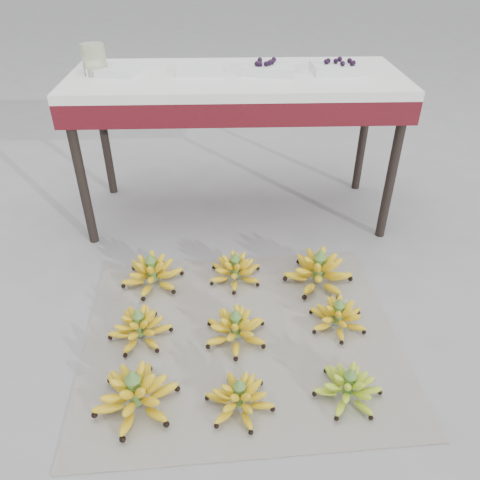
{
  "coord_description": "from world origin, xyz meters",
  "views": [
    {
      "loc": [
        0.04,
        -1.36,
        1.39
      ],
      "look_at": [
        0.1,
        0.31,
        0.25
      ],
      "focal_mm": 35.0,
      "sensor_mm": 36.0,
      "label": 1
    }
  ],
  "objects_px": {
    "bunch_mid_right": "(338,316)",
    "tray_far_left": "(115,70)",
    "bunch_front_center": "(239,397)",
    "vendor_table": "(236,92)",
    "bunch_front_right": "(348,387)",
    "bunch_back_right": "(319,271)",
    "bunch_back_center": "(235,270)",
    "tray_right": "(268,68)",
    "bunch_mid_left": "(140,327)",
    "bunch_mid_center": "(236,328)",
    "bunch_back_left": "(152,273)",
    "tray_far_right": "(338,68)",
    "glass_jar": "(94,59)",
    "tray_left": "(201,69)",
    "newspaper_mat": "(241,336)"
  },
  "relations": [
    {
      "from": "bunch_mid_right",
      "to": "tray_far_left",
      "type": "xyz_separation_m",
      "value": [
        -0.97,
        0.96,
        0.74
      ]
    },
    {
      "from": "bunch_front_center",
      "to": "vendor_table",
      "type": "distance_m",
      "value": 1.47
    },
    {
      "from": "bunch_front_right",
      "to": "bunch_mid_right",
      "type": "xyz_separation_m",
      "value": [
        0.04,
        0.35,
        0.0
      ]
    },
    {
      "from": "bunch_mid_right",
      "to": "bunch_back_right",
      "type": "height_order",
      "value": "bunch_back_right"
    },
    {
      "from": "bunch_back_center",
      "to": "tray_right",
      "type": "relative_size",
      "value": 1.12
    },
    {
      "from": "bunch_mid_left",
      "to": "bunch_mid_center",
      "type": "height_order",
      "value": "bunch_mid_center"
    },
    {
      "from": "bunch_mid_right",
      "to": "tray_right",
      "type": "distance_m",
      "value": 1.22
    },
    {
      "from": "bunch_mid_left",
      "to": "bunch_back_left",
      "type": "relative_size",
      "value": 0.88
    },
    {
      "from": "bunch_mid_center",
      "to": "tray_far_right",
      "type": "distance_m",
      "value": 1.36
    },
    {
      "from": "tray_far_right",
      "to": "glass_jar",
      "type": "distance_m",
      "value": 1.18
    },
    {
      "from": "bunch_back_right",
      "to": "bunch_back_left",
      "type": "bearing_deg",
      "value": -172.65
    },
    {
      "from": "glass_jar",
      "to": "tray_far_left",
      "type": "bearing_deg",
      "value": 2.27
    },
    {
      "from": "bunch_back_right",
      "to": "tray_left",
      "type": "distance_m",
      "value": 1.13
    },
    {
      "from": "bunch_mid_center",
      "to": "bunch_mid_right",
      "type": "bearing_deg",
      "value": 3.06
    },
    {
      "from": "vendor_table",
      "to": "tray_far_right",
      "type": "bearing_deg",
      "value": 0.7
    },
    {
      "from": "bunch_front_right",
      "to": "bunch_mid_center",
      "type": "xyz_separation_m",
      "value": [
        -0.38,
        0.29,
        0.0
      ]
    },
    {
      "from": "bunch_back_right",
      "to": "bunch_mid_center",
      "type": "bearing_deg",
      "value": -129.92
    },
    {
      "from": "bunch_mid_left",
      "to": "glass_jar",
      "type": "height_order",
      "value": "glass_jar"
    },
    {
      "from": "bunch_mid_right",
      "to": "tray_right",
      "type": "relative_size",
      "value": 0.99
    },
    {
      "from": "bunch_front_right",
      "to": "tray_far_right",
      "type": "distance_m",
      "value": 1.51
    },
    {
      "from": "bunch_mid_center",
      "to": "tray_far_right",
      "type": "relative_size",
      "value": 1.05
    },
    {
      "from": "tray_right",
      "to": "bunch_mid_left",
      "type": "bearing_deg",
      "value": -120.22
    },
    {
      "from": "bunch_mid_center",
      "to": "bunch_back_right",
      "type": "height_order",
      "value": "bunch_back_right"
    },
    {
      "from": "bunch_back_right",
      "to": "vendor_table",
      "type": "distance_m",
      "value": 0.97
    },
    {
      "from": "bunch_back_center",
      "to": "glass_jar",
      "type": "height_order",
      "value": "glass_jar"
    },
    {
      "from": "bunch_front_right",
      "to": "bunch_back_center",
      "type": "bearing_deg",
      "value": 120.39
    },
    {
      "from": "vendor_table",
      "to": "bunch_mid_center",
      "type": "bearing_deg",
      "value": -91.94
    },
    {
      "from": "bunch_mid_center",
      "to": "vendor_table",
      "type": "height_order",
      "value": "vendor_table"
    },
    {
      "from": "tray_far_right",
      "to": "bunch_back_right",
      "type": "bearing_deg",
      "value": -102.27
    },
    {
      "from": "bunch_mid_right",
      "to": "tray_left",
      "type": "xyz_separation_m",
      "value": [
        -0.56,
        0.96,
        0.74
      ]
    },
    {
      "from": "bunch_mid_left",
      "to": "bunch_back_left",
      "type": "bearing_deg",
      "value": 98.92
    },
    {
      "from": "tray_right",
      "to": "bunch_front_center",
      "type": "bearing_deg",
      "value": -98.06
    },
    {
      "from": "tray_far_right",
      "to": "bunch_mid_center",
      "type": "bearing_deg",
      "value": -117.94
    },
    {
      "from": "newspaper_mat",
      "to": "bunch_mid_right",
      "type": "relative_size",
      "value": 4.37
    },
    {
      "from": "bunch_front_center",
      "to": "glass_jar",
      "type": "height_order",
      "value": "glass_jar"
    },
    {
      "from": "glass_jar",
      "to": "bunch_front_right",
      "type": "bearing_deg",
      "value": -51.9
    },
    {
      "from": "bunch_mid_right",
      "to": "tray_far_right",
      "type": "bearing_deg",
      "value": 69.1
    },
    {
      "from": "bunch_back_center",
      "to": "bunch_back_right",
      "type": "bearing_deg",
      "value": -28.15
    },
    {
      "from": "newspaper_mat",
      "to": "tray_right",
      "type": "distance_m",
      "value": 1.29
    },
    {
      "from": "glass_jar",
      "to": "bunch_back_center",
      "type": "bearing_deg",
      "value": -44.39
    },
    {
      "from": "tray_far_right",
      "to": "tray_far_left",
      "type": "bearing_deg",
      "value": 179.48
    },
    {
      "from": "bunch_mid_center",
      "to": "tray_left",
      "type": "height_order",
      "value": "tray_left"
    },
    {
      "from": "tray_left",
      "to": "glass_jar",
      "type": "bearing_deg",
      "value": -179.11
    },
    {
      "from": "bunch_back_center",
      "to": "vendor_table",
      "type": "distance_m",
      "value": 0.89
    },
    {
      "from": "bunch_front_center",
      "to": "tray_left",
      "type": "bearing_deg",
      "value": 113.32
    },
    {
      "from": "bunch_front_right",
      "to": "bunch_mid_left",
      "type": "height_order",
      "value": "bunch_mid_left"
    },
    {
      "from": "bunch_mid_left",
      "to": "tray_far_left",
      "type": "bearing_deg",
      "value": 110.18
    },
    {
      "from": "bunch_back_left",
      "to": "tray_right",
      "type": "bearing_deg",
      "value": 38.1
    },
    {
      "from": "bunch_mid_center",
      "to": "bunch_front_right",
      "type": "bearing_deg",
      "value": -42.38
    },
    {
      "from": "bunch_back_left",
      "to": "bunch_back_right",
      "type": "height_order",
      "value": "bunch_back_right"
    }
  ]
}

